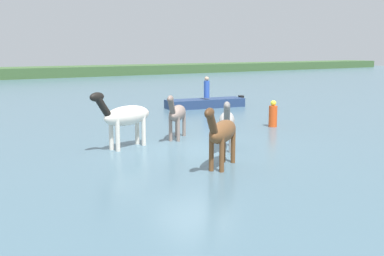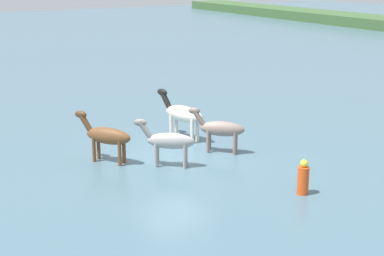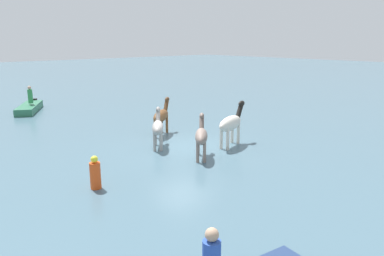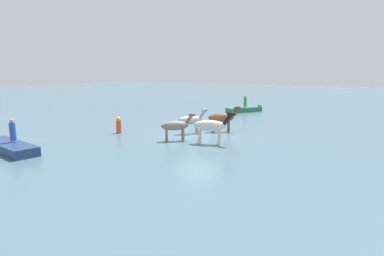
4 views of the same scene
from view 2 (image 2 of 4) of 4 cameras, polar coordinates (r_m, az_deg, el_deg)
ground_plane at (r=21.65m, az=-1.90°, el=-2.85°), size 151.19×151.19×0.00m
horse_pinto_flank at (r=20.97m, az=-8.51°, el=-0.77°), size 2.12×1.65×1.82m
horse_chestnut_trailing at (r=23.51m, az=-0.96°, el=1.42°), size 2.52×1.15×1.97m
horse_rear_stallion at (r=21.86m, az=2.81°, el=-0.07°), size 1.79×1.82×1.72m
horse_lead at (r=20.33m, az=-2.35°, el=-1.30°), size 1.64×1.94×1.72m
buoy_channel_marker at (r=18.33m, az=10.99°, el=-4.98°), size 0.36×0.36×1.14m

